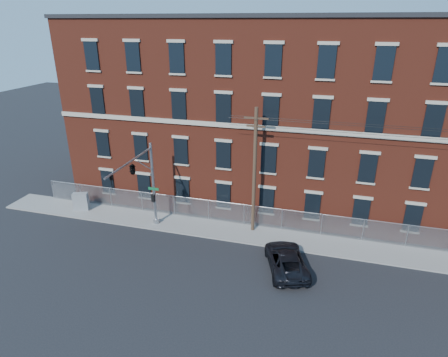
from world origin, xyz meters
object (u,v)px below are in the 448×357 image
pickup_truck (286,260)px  utility_pole_near (254,170)px  utility_cabinet (81,202)px  traffic_signal_mast (138,175)px

pickup_truck → utility_pole_near: bearing=-72.0°
utility_pole_near → utility_cabinet: bearing=-177.5°
traffic_signal_mast → utility_pole_near: bearing=23.1°
utility_pole_near → utility_cabinet: utility_pole_near is taller
utility_pole_near → utility_cabinet: (-15.48, -0.66, -4.42)m
traffic_signal_mast → utility_cabinet: 9.14m
utility_pole_near → traffic_signal_mast: bearing=-156.9°
utility_pole_near → pickup_truck: (3.23, -4.38, -4.62)m
utility_cabinet → utility_pole_near: bearing=-17.0°
traffic_signal_mast → pickup_truck: traffic_signal_mast is taller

